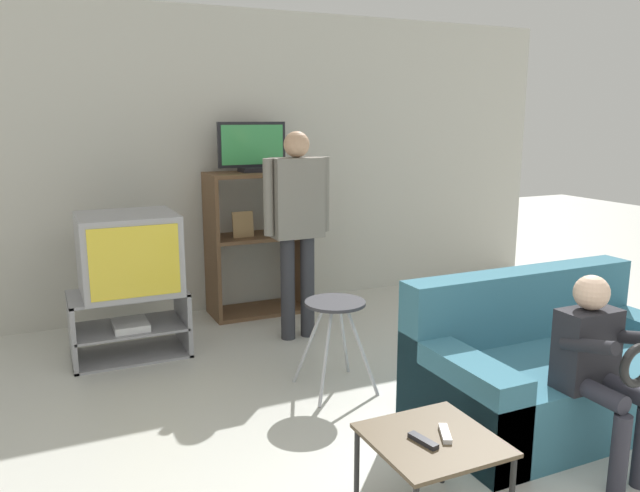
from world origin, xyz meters
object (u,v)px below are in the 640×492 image
(remote_control_white, at_px, (445,434))
(tv_stand, at_px, (129,324))
(media_shelf, at_px, (257,242))
(folding_stool, at_px, (335,316))
(television_main, at_px, (128,253))
(person_standing_adult, at_px, (297,215))
(person_seated_child, at_px, (599,360))
(television_flat, at_px, (252,149))
(couch, at_px, (551,371))
(snack_table, at_px, (432,447))
(remote_control_black, at_px, (423,441))

(remote_control_white, bearing_deg, tv_stand, 137.31)
(media_shelf, relative_size, folding_stool, 2.12)
(television_main, bearing_deg, person_standing_adult, -7.82)
(folding_stool, height_order, person_seated_child, person_seated_child)
(tv_stand, relative_size, folding_stool, 1.38)
(television_flat, relative_size, couch, 0.37)
(television_main, height_order, person_standing_adult, person_standing_adult)
(television_main, distance_m, remote_control_white, 2.71)
(remote_control_white, bearing_deg, folding_stool, 110.12)
(snack_table, bearing_deg, tv_stand, 109.22)
(folding_stool, distance_m, couch, 1.30)
(snack_table, relative_size, person_standing_adult, 0.32)
(television_main, xyz_separation_m, person_seated_child, (1.82, -2.48, -0.19))
(media_shelf, distance_m, couch, 2.72)
(media_shelf, bearing_deg, remote_control_white, -94.62)
(television_main, relative_size, snack_table, 1.31)
(tv_stand, distance_m, folding_stool, 1.59)
(tv_stand, bearing_deg, person_seated_child, -53.10)
(remote_control_white, bearing_deg, remote_control_black, -147.66)
(snack_table, relative_size, remote_control_white, 3.53)
(folding_stool, xyz_separation_m, couch, (0.97, -0.84, -0.22))
(tv_stand, xyz_separation_m, person_standing_adult, (1.25, -0.15, 0.73))
(person_standing_adult, bearing_deg, tv_stand, 173.05)
(remote_control_black, relative_size, couch, 0.09)
(folding_stool, bearing_deg, media_shelf, 87.24)
(media_shelf, distance_m, person_seated_child, 3.12)
(snack_table, bearing_deg, remote_control_white, -7.81)
(television_flat, xyz_separation_m, snack_table, (-0.29, -3.12, -1.08))
(couch, bearing_deg, remote_control_black, -155.96)
(couch, relative_size, person_standing_adult, 1.00)
(media_shelf, relative_size, person_seated_child, 1.29)
(television_flat, height_order, snack_table, television_flat)
(media_shelf, relative_size, remote_control_white, 8.59)
(television_flat, height_order, folding_stool, television_flat)
(folding_stool, bearing_deg, person_seated_child, -60.67)
(television_main, relative_size, television_flat, 1.13)
(media_shelf, height_order, folding_stool, media_shelf)
(couch, height_order, person_standing_adult, person_standing_adult)
(television_main, xyz_separation_m, remote_control_white, (0.90, -2.53, -0.35))
(tv_stand, xyz_separation_m, remote_control_white, (0.93, -2.51, 0.17))
(remote_control_white, bearing_deg, television_main, 136.66)
(snack_table, bearing_deg, media_shelf, 84.33)
(tv_stand, height_order, television_main, television_main)
(couch, bearing_deg, television_flat, 109.40)
(remote_control_black, xyz_separation_m, person_standing_adult, (0.44, 2.37, 0.56))
(folding_stool, distance_m, person_seated_child, 1.54)
(television_flat, distance_m, person_standing_adult, 0.90)
(media_shelf, distance_m, folding_stool, 1.72)
(remote_control_black, bearing_deg, media_shelf, 71.25)
(media_shelf, height_order, remote_control_black, media_shelf)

